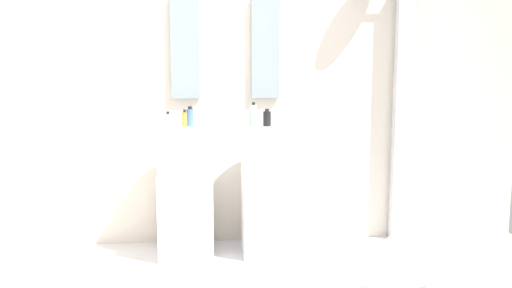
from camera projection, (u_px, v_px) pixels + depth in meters
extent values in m
cube|color=beige|center=(225.00, 80.00, 4.49)|extent=(4.80, 0.10, 2.60)
cube|color=white|center=(186.00, 214.00, 4.25)|extent=(0.40, 0.40, 0.63)
cylinder|color=white|center=(185.00, 151.00, 4.17)|extent=(0.42, 0.42, 0.33)
cylinder|color=#B7BABF|center=(185.00, 120.00, 4.26)|extent=(0.02, 0.02, 0.10)
cube|color=white|center=(269.00, 213.00, 4.30)|extent=(0.40, 0.40, 0.63)
cylinder|color=white|center=(269.00, 150.00, 4.23)|extent=(0.42, 0.42, 0.33)
cylinder|color=#B7BABF|center=(268.00, 119.00, 4.31)|extent=(0.02, 0.02, 0.10)
cube|color=#8C9EA8|center=(185.00, 48.00, 4.36)|extent=(0.22, 0.03, 0.77)
cube|color=#8C9EA8|center=(265.00, 48.00, 4.41)|extent=(0.22, 0.03, 0.77)
cube|color=#B7BABF|center=(402.00, 115.00, 4.53)|extent=(0.14, 0.08, 2.05)
cylinder|color=#B7BABF|center=(421.00, 286.00, 3.19)|extent=(0.05, 0.05, 0.34)
torus|color=white|center=(423.00, 252.00, 3.16)|extent=(1.07, 1.06, 0.49)
cylinder|color=#4C72B7|center=(190.00, 118.00, 4.27)|extent=(0.05, 0.05, 0.13)
cylinder|color=black|center=(190.00, 108.00, 4.26)|extent=(0.03, 0.03, 0.02)
cylinder|color=black|center=(267.00, 119.00, 4.29)|extent=(0.06, 0.06, 0.11)
cylinder|color=black|center=(267.00, 110.00, 4.28)|extent=(0.03, 0.03, 0.02)
cylinder|color=white|center=(168.00, 122.00, 4.09)|extent=(0.04, 0.04, 0.11)
cylinder|color=black|center=(168.00, 113.00, 4.08)|extent=(0.02, 0.02, 0.02)
cylinder|color=#59996B|center=(253.00, 120.00, 4.26)|extent=(0.04, 0.04, 0.10)
cylinder|color=black|center=(253.00, 112.00, 4.25)|extent=(0.02, 0.02, 0.02)
cylinder|color=#C68C38|center=(185.00, 119.00, 4.25)|extent=(0.04, 0.04, 0.11)
cylinder|color=black|center=(185.00, 111.00, 4.24)|extent=(0.02, 0.02, 0.02)
cylinder|color=silver|center=(254.00, 116.00, 4.17)|extent=(0.04, 0.04, 0.17)
cylinder|color=black|center=(254.00, 104.00, 4.16)|extent=(0.02, 0.02, 0.02)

